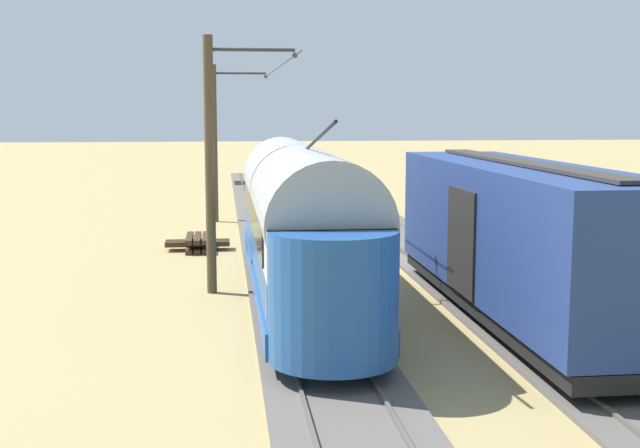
{
  "coord_description": "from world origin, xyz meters",
  "views": [
    {
      "loc": [
        4.67,
        27.92,
        5.27
      ],
      "look_at": [
        1.82,
        3.72,
        1.9
      ],
      "focal_mm": 46.6,
      "sensor_mm": 36.0,
      "label": 1
    }
  ],
  "objects_px": {
    "switch_stand": "(423,213)",
    "spare_tie_stack": "(198,243)",
    "coach_adjacent": "(519,236)",
    "vintage_streetcar": "(299,220)",
    "catenary_pole_mid_near": "(212,161)",
    "catenary_pole_foreground": "(216,141)"
  },
  "relations": [
    {
      "from": "coach_adjacent",
      "to": "switch_stand",
      "type": "bearing_deg",
      "value": -95.61
    },
    {
      "from": "coach_adjacent",
      "to": "spare_tie_stack",
      "type": "xyz_separation_m",
      "value": [
        8.22,
        -11.72,
        -1.89
      ]
    },
    {
      "from": "catenary_pole_foreground",
      "to": "switch_stand",
      "type": "relative_size",
      "value": 5.93
    },
    {
      "from": "catenary_pole_foreground",
      "to": "spare_tie_stack",
      "type": "relative_size",
      "value": 3.05
    },
    {
      "from": "coach_adjacent",
      "to": "catenary_pole_foreground",
      "type": "distance_m",
      "value": 21.16
    },
    {
      "from": "switch_stand",
      "to": "spare_tie_stack",
      "type": "relative_size",
      "value": 0.51
    },
    {
      "from": "catenary_pole_mid_near",
      "to": "spare_tie_stack",
      "type": "xyz_separation_m",
      "value": [
        0.69,
        -7.49,
        -3.55
      ]
    },
    {
      "from": "catenary_pole_foreground",
      "to": "spare_tie_stack",
      "type": "height_order",
      "value": "catenary_pole_foreground"
    },
    {
      "from": "catenary_pole_foreground",
      "to": "coach_adjacent",
      "type": "bearing_deg",
      "value": 110.93
    },
    {
      "from": "coach_adjacent",
      "to": "catenary_pole_foreground",
      "type": "bearing_deg",
      "value": -69.07
    },
    {
      "from": "catenary_pole_foreground",
      "to": "switch_stand",
      "type": "height_order",
      "value": "catenary_pole_foreground"
    },
    {
      "from": "coach_adjacent",
      "to": "spare_tie_stack",
      "type": "relative_size",
      "value": 5.33
    },
    {
      "from": "catenary_pole_foreground",
      "to": "switch_stand",
      "type": "bearing_deg",
      "value": 159.43
    },
    {
      "from": "spare_tie_stack",
      "to": "switch_stand",
      "type": "bearing_deg",
      "value": -155.11
    },
    {
      "from": "switch_stand",
      "to": "spare_tie_stack",
      "type": "distance_m",
      "value": 10.83
    },
    {
      "from": "spare_tie_stack",
      "to": "catenary_pole_mid_near",
      "type": "bearing_deg",
      "value": 95.23
    },
    {
      "from": "vintage_streetcar",
      "to": "catenary_pole_foreground",
      "type": "distance_m",
      "value": 16.89
    },
    {
      "from": "coach_adjacent",
      "to": "switch_stand",
      "type": "xyz_separation_m",
      "value": [
        -1.6,
        -16.28,
        -1.46
      ]
    },
    {
      "from": "vintage_streetcar",
      "to": "spare_tie_stack",
      "type": "distance_m",
      "value": 9.4
    },
    {
      "from": "coach_adjacent",
      "to": "switch_stand",
      "type": "relative_size",
      "value": 10.35
    },
    {
      "from": "vintage_streetcar",
      "to": "catenary_pole_mid_near",
      "type": "bearing_deg",
      "value": -26.47
    },
    {
      "from": "switch_stand",
      "to": "spare_tie_stack",
      "type": "bearing_deg",
      "value": 24.89
    }
  ]
}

